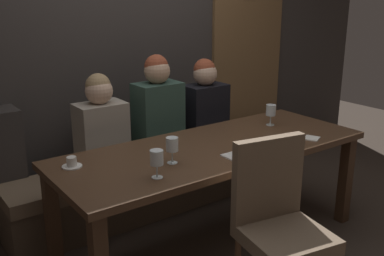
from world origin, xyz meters
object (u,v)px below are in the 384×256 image
object	(u,v)px
dining_table	(214,158)
diner_far_end	(205,106)
banquette_bench	(160,181)
wine_glass_end_right	(271,111)
chair_near_side	(278,216)
diner_bearded	(158,111)
wine_glass_center_back	(172,146)
dessert_plate	(242,155)
wine_glass_far_right	(157,159)
espresso_cup	(72,163)
diner_redhead	(101,125)

from	to	relation	value
dining_table	diner_far_end	xyz separation A→B (m)	(0.46, 0.70, 0.16)
banquette_bench	wine_glass_end_right	world-z (taller)	wine_glass_end_right
chair_near_side	diner_bearded	size ratio (longest dim) A/B	1.17
dining_table	wine_glass_end_right	size ratio (longest dim) A/B	13.41
banquette_bench	wine_glass_center_back	bearing A→B (deg)	-117.03
diner_far_end	wine_glass_center_back	xyz separation A→B (m)	(-0.87, -0.80, 0.04)
wine_glass_center_back	dessert_plate	distance (m)	0.46
banquette_bench	wine_glass_far_right	distance (m)	1.28
wine_glass_end_right	dessert_plate	distance (m)	0.78
banquette_bench	wine_glass_end_right	size ratio (longest dim) A/B	15.24
dining_table	espresso_cup	distance (m)	0.96
chair_near_side	wine_glass_far_right	bearing A→B (deg)	134.78
banquette_bench	espresso_cup	distance (m)	1.19
banquette_bench	chair_near_side	xyz separation A→B (m)	(-0.12, -1.42, 0.33)
diner_redhead	dessert_plate	xyz separation A→B (m)	(0.50, -1.00, -0.04)
diner_far_end	wine_glass_end_right	xyz separation A→B (m)	(0.21, -0.57, 0.05)
diner_far_end	banquette_bench	bearing A→B (deg)	179.68
diner_bearded	wine_glass_far_right	size ratio (longest dim) A/B	5.10
chair_near_side	diner_far_end	bearing A→B (deg)	67.64
chair_near_side	diner_far_end	size ratio (longest dim) A/B	1.29
diner_redhead	wine_glass_far_right	world-z (taller)	diner_redhead
banquette_bench	espresso_cup	size ratio (longest dim) A/B	20.83
diner_bearded	dessert_plate	size ratio (longest dim) A/B	4.40
diner_far_end	dessert_plate	xyz separation A→B (m)	(-0.45, -0.97, -0.06)
dessert_plate	diner_redhead	bearing A→B (deg)	116.39
wine_glass_center_back	wine_glass_far_right	distance (m)	0.24
banquette_bench	wine_glass_center_back	xyz separation A→B (m)	(-0.41, -0.80, 0.62)
diner_bearded	diner_far_end	xyz separation A→B (m)	(0.48, 0.02, -0.04)
diner_bearded	wine_glass_far_right	distance (m)	1.08
chair_near_side	wine_glass_end_right	size ratio (longest dim) A/B	5.98
wine_glass_end_right	dessert_plate	size ratio (longest dim) A/B	0.86
wine_glass_center_back	dessert_plate	world-z (taller)	wine_glass_center_back
wine_glass_center_back	wine_glass_end_right	bearing A→B (deg)	11.97
diner_redhead	diner_bearded	bearing A→B (deg)	-6.32
chair_near_side	diner_redhead	world-z (taller)	diner_redhead
diner_bearded	wine_glass_center_back	bearing A→B (deg)	-116.33
banquette_bench	wine_glass_center_back	distance (m)	1.10
diner_far_end	diner_bearded	bearing A→B (deg)	-177.47
banquette_bench	diner_bearded	xyz separation A→B (m)	(-0.02, -0.02, 0.62)
dining_table	espresso_cup	bearing A→B (deg)	167.99
wine_glass_end_right	espresso_cup	xyz separation A→B (m)	(-1.60, 0.07, -0.09)
banquette_bench	wine_glass_far_right	bearing A→B (deg)	-122.72
dining_table	diner_redhead	xyz separation A→B (m)	(-0.49, 0.73, 0.14)
diner_redhead	espresso_cup	distance (m)	0.69
chair_near_side	dessert_plate	size ratio (longest dim) A/B	5.16
wine_glass_far_right	espresso_cup	distance (m)	0.55
dessert_plate	dining_table	bearing A→B (deg)	91.68
diner_bearded	wine_glass_center_back	distance (m)	0.87
dessert_plate	espresso_cup	bearing A→B (deg)	153.31
dining_table	dessert_plate	distance (m)	0.29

